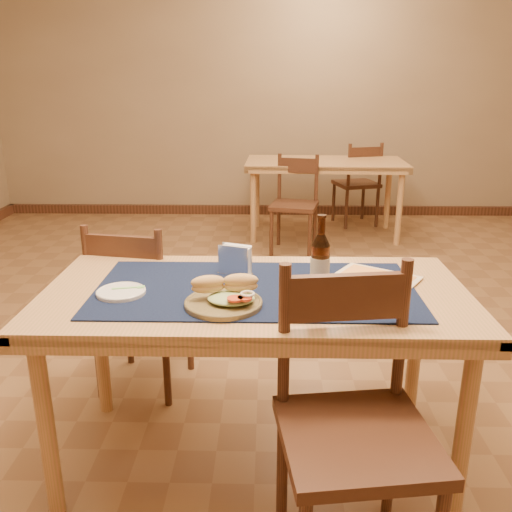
{
  "coord_description": "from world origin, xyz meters",
  "views": [
    {
      "loc": [
        0.04,
        -2.7,
        1.51
      ],
      "look_at": [
        0.0,
        -0.7,
        0.85
      ],
      "focal_mm": 38.0,
      "sensor_mm": 36.0,
      "label": 1
    }
  ],
  "objects_px": {
    "chair_main_near": "(353,423)",
    "beer_bottle": "(320,260)",
    "back_table": "(325,169)",
    "napkin_holder": "(235,261)",
    "sandwich_plate": "(226,297)",
    "chair_main_far": "(140,304)",
    "main_table": "(255,309)"
  },
  "relations": [
    {
      "from": "beer_bottle",
      "to": "napkin_holder",
      "type": "bearing_deg",
      "value": 159.18
    },
    {
      "from": "chair_main_far",
      "to": "beer_bottle",
      "type": "distance_m",
      "value": 1.04
    },
    {
      "from": "sandwich_plate",
      "to": "beer_bottle",
      "type": "xyz_separation_m",
      "value": [
        0.34,
        0.19,
        0.07
      ]
    },
    {
      "from": "chair_main_far",
      "to": "chair_main_near",
      "type": "height_order",
      "value": "chair_main_near"
    },
    {
      "from": "sandwich_plate",
      "to": "main_table",
      "type": "bearing_deg",
      "value": 58.54
    },
    {
      "from": "beer_bottle",
      "to": "napkin_holder",
      "type": "xyz_separation_m",
      "value": [
        -0.33,
        0.12,
        -0.05
      ]
    },
    {
      "from": "chair_main_far",
      "to": "chair_main_near",
      "type": "relative_size",
      "value": 0.91
    },
    {
      "from": "back_table",
      "to": "sandwich_plate",
      "type": "height_order",
      "value": "sandwich_plate"
    },
    {
      "from": "sandwich_plate",
      "to": "napkin_holder",
      "type": "relative_size",
      "value": 1.87
    },
    {
      "from": "main_table",
      "to": "sandwich_plate",
      "type": "bearing_deg",
      "value": -121.46
    },
    {
      "from": "chair_main_near",
      "to": "sandwich_plate",
      "type": "distance_m",
      "value": 0.59
    },
    {
      "from": "beer_bottle",
      "to": "main_table",
      "type": "bearing_deg",
      "value": -173.4
    },
    {
      "from": "napkin_holder",
      "to": "beer_bottle",
      "type": "bearing_deg",
      "value": -20.82
    },
    {
      "from": "back_table",
      "to": "chair_main_far",
      "type": "distance_m",
      "value": 3.11
    },
    {
      "from": "back_table",
      "to": "napkin_holder",
      "type": "distance_m",
      "value": 3.32
    },
    {
      "from": "chair_main_near",
      "to": "beer_bottle",
      "type": "distance_m",
      "value": 0.62
    },
    {
      "from": "beer_bottle",
      "to": "sandwich_plate",
      "type": "bearing_deg",
      "value": -150.77
    },
    {
      "from": "back_table",
      "to": "chair_main_far",
      "type": "height_order",
      "value": "chair_main_far"
    },
    {
      "from": "chair_main_far",
      "to": "main_table",
      "type": "bearing_deg",
      "value": -42.31
    },
    {
      "from": "napkin_holder",
      "to": "chair_main_near",
      "type": "bearing_deg",
      "value": -58.11
    },
    {
      "from": "chair_main_near",
      "to": "beer_bottle",
      "type": "relative_size",
      "value": 3.51
    },
    {
      "from": "back_table",
      "to": "sandwich_plate",
      "type": "xyz_separation_m",
      "value": [
        -0.7,
        -3.56,
        0.12
      ]
    },
    {
      "from": "chair_main_far",
      "to": "beer_bottle",
      "type": "xyz_separation_m",
      "value": [
        0.82,
        -0.5,
        0.4
      ]
    },
    {
      "from": "main_table",
      "to": "back_table",
      "type": "height_order",
      "value": "same"
    },
    {
      "from": "back_table",
      "to": "sandwich_plate",
      "type": "relative_size",
      "value": 5.69
    },
    {
      "from": "chair_main_far",
      "to": "napkin_holder",
      "type": "height_order",
      "value": "chair_main_far"
    },
    {
      "from": "back_table",
      "to": "chair_main_near",
      "type": "height_order",
      "value": "chair_main_near"
    },
    {
      "from": "chair_main_far",
      "to": "chair_main_near",
      "type": "xyz_separation_m",
      "value": [
        0.89,
        -1.01,
        0.05
      ]
    },
    {
      "from": "main_table",
      "to": "chair_main_near",
      "type": "relative_size",
      "value": 1.64
    },
    {
      "from": "chair_main_near",
      "to": "sandwich_plate",
      "type": "xyz_separation_m",
      "value": [
        -0.41,
        0.32,
        0.28
      ]
    },
    {
      "from": "back_table",
      "to": "beer_bottle",
      "type": "relative_size",
      "value": 5.6
    },
    {
      "from": "chair_main_near",
      "to": "napkin_holder",
      "type": "height_order",
      "value": "chair_main_near"
    }
  ]
}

